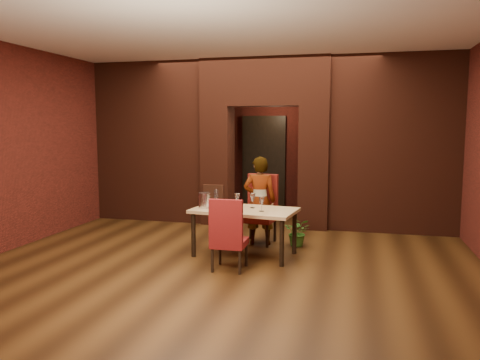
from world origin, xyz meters
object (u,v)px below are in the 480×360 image
object	(u,v)px
chair_far	(259,209)
potted_plant	(298,232)
wine_glass_a	(237,201)
wine_bucket	(205,200)
dining_table	(245,232)
person_seated	(260,201)
chair_near	(230,234)
water_bottle	(216,198)
wine_glass_c	(262,204)
wine_glass_b	(253,201)

from	to	relation	value
chair_far	potted_plant	world-z (taller)	chair_far
wine_glass_a	wine_bucket	xyz separation A→B (m)	(-0.48, -0.13, 0.01)
wine_bucket	potted_plant	world-z (taller)	wine_bucket
dining_table	potted_plant	size ratio (longest dim) A/B	3.30
chair_far	person_seated	size ratio (longest dim) A/B	0.78
chair_far	chair_near	size ratio (longest dim) A/B	1.15
water_bottle	chair_near	bearing A→B (deg)	-61.85
chair_far	wine_glass_c	world-z (taller)	chair_far
chair_near	wine_glass_a	world-z (taller)	chair_near
dining_table	wine_glass_a	distance (m)	0.48
wine_bucket	potted_plant	xyz separation A→B (m)	(1.32, 0.79, -0.59)
chair_far	wine_glass_a	bearing A→B (deg)	-98.47
chair_near	water_bottle	size ratio (longest dim) A/B	3.61
water_bottle	potted_plant	world-z (taller)	water_bottle
wine_glass_b	wine_bucket	distance (m)	0.72
chair_far	person_seated	world-z (taller)	person_seated
chair_near	wine_glass_c	xyz separation A→B (m)	(0.32, 0.58, 0.32)
chair_near	wine_bucket	size ratio (longest dim) A/B	4.30
dining_table	chair_far	distance (m)	0.79
dining_table	wine_glass_c	xyz separation A→B (m)	(0.29, -0.14, 0.46)
chair_near	chair_far	bearing A→B (deg)	-94.18
chair_far	wine_glass_c	bearing A→B (deg)	-68.78
wine_glass_a	wine_bucket	distance (m)	0.49
wine_glass_b	water_bottle	world-z (taller)	water_bottle
person_seated	wine_glass_b	xyz separation A→B (m)	(0.02, -0.61, 0.09)
wine_glass_b	wine_bucket	bearing A→B (deg)	-167.02
dining_table	wine_glass_c	bearing A→B (deg)	-19.29
person_seated	water_bottle	xyz separation A→B (m)	(-0.55, -0.61, 0.12)
wine_glass_b	chair_near	bearing A→B (deg)	-99.03
chair_far	chair_near	bearing A→B (deg)	-86.66
person_seated	wine_glass_a	xyz separation A→B (m)	(-0.21, -0.64, 0.09)
wine_glass_b	wine_bucket	xyz separation A→B (m)	(-0.70, -0.16, 0.00)
chair_far	potted_plant	distance (m)	0.74
chair_near	potted_plant	distance (m)	1.66
potted_plant	wine_glass_c	bearing A→B (deg)	-115.77
person_seated	water_bottle	bearing A→B (deg)	40.21
wine_bucket	wine_glass_a	bearing A→B (deg)	15.41
potted_plant	wine_glass_b	bearing A→B (deg)	-134.18
person_seated	wine_bucket	xyz separation A→B (m)	(-0.69, -0.77, 0.10)
person_seated	wine_glass_b	size ratio (longest dim) A/B	6.54
person_seated	potted_plant	distance (m)	0.80
wine_glass_c	dining_table	bearing A→B (deg)	153.86
wine_glass_c	wine_bucket	size ratio (longest dim) A/B	0.92
dining_table	person_seated	world-z (taller)	person_seated
chair_near	wine_glass_b	size ratio (longest dim) A/B	4.46
person_seated	wine_glass_a	world-z (taller)	person_seated
dining_table	wine_glass_b	world-z (taller)	wine_glass_b
wine_glass_a	potted_plant	distance (m)	1.22
wine_glass_c	potted_plant	distance (m)	1.13
chair_far	wine_glass_a	size ratio (longest dim) A/B	5.30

